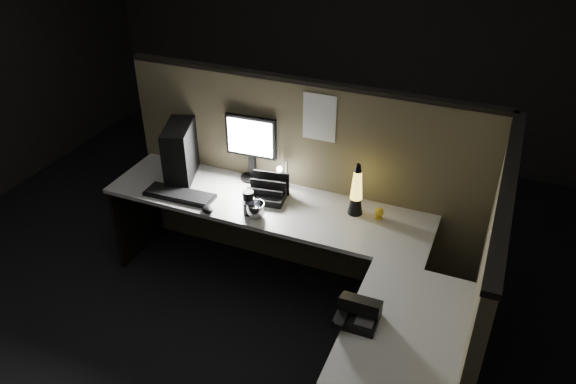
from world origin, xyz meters
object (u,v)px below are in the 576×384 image
at_px(monitor, 251,142).
at_px(lava_lamp, 356,193).
at_px(desk_phone, 358,312).
at_px(keyboard, 180,195).
at_px(pc_tower, 180,152).

distance_m(monitor, lava_lamp, 0.87).
xyz_separation_m(lava_lamp, desk_phone, (0.30, -0.95, -0.11)).
height_order(keyboard, desk_phone, desk_phone).
distance_m(lava_lamp, desk_phone, 1.00).
distance_m(pc_tower, desk_phone, 1.87).
bearing_deg(desk_phone, lava_lamp, 106.95).
bearing_deg(monitor, desk_phone, -47.03).
bearing_deg(keyboard, desk_phone, -26.58).
relative_size(monitor, keyboard, 0.97).
bearing_deg(lava_lamp, desk_phone, -72.43).
relative_size(pc_tower, monitor, 0.84).
distance_m(keyboard, desk_phone, 1.64).
xyz_separation_m(pc_tower, keyboard, (0.13, -0.25, -0.19)).
xyz_separation_m(pc_tower, desk_phone, (1.62, -0.92, -0.16)).
height_order(lava_lamp, desk_phone, lava_lamp).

